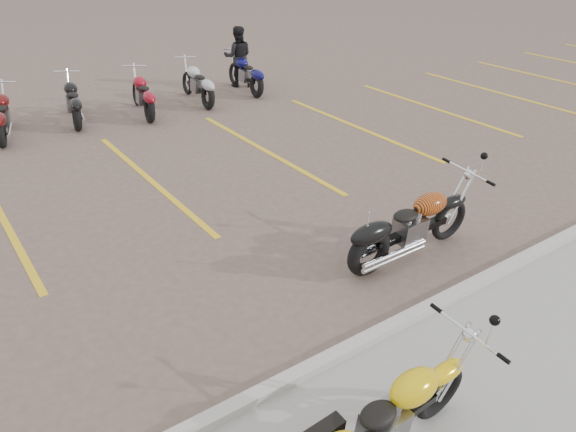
{
  "coord_description": "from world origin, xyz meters",
  "views": [
    {
      "loc": [
        -3.55,
        -5.76,
        4.59
      ],
      "look_at": [
        0.56,
        0.09,
        0.75
      ],
      "focal_mm": 35.0,
      "sensor_mm": 36.0,
      "label": 1
    }
  ],
  "objects": [
    {
      "name": "curb",
      "position": [
        0.0,
        -2.0,
        0.06
      ],
      "size": [
        60.0,
        0.18,
        0.12
      ],
      "primitive_type": "cube",
      "color": "#ADAAA3",
      "rests_on": "ground"
    },
    {
      "name": "ground",
      "position": [
        0.0,
        0.0,
        0.0
      ],
      "size": [
        100.0,
        100.0,
        0.0
      ],
      "primitive_type": "plane",
      "color": "#6F584F",
      "rests_on": "ground"
    },
    {
      "name": "yellow_cruiser",
      "position": [
        -0.77,
        -3.26,
        0.46
      ],
      "size": [
        2.24,
        0.36,
        0.92
      ],
      "rotation": [
        0.12,
        0.0,
        0.05
      ],
      "color": "black",
      "rests_on": "ground"
    },
    {
      "name": "parking_stripes",
      "position": [
        0.0,
        4.0,
        0.0
      ],
      "size": [
        38.0,
        5.5,
        0.01
      ],
      "primitive_type": null,
      "color": "gold",
      "rests_on": "ground"
    },
    {
      "name": "person_b",
      "position": [
        4.96,
        8.94,
        0.88
      ],
      "size": [
        1.07,
        1.0,
        1.76
      ],
      "primitive_type": "imported",
      "rotation": [
        0.0,
        0.0,
        2.63
      ],
      "color": "black",
      "rests_on": "ground"
    },
    {
      "name": "flame_cruiser",
      "position": [
        2.04,
        -0.87,
        0.49
      ],
      "size": [
        2.41,
        0.35,
        0.99
      ],
      "rotation": [
        0.08,
        0.0,
        0.0
      ],
      "color": "black",
      "rests_on": "ground"
    }
  ]
}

